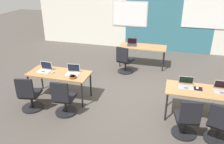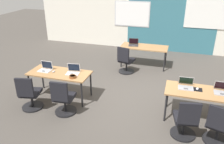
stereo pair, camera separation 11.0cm
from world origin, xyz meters
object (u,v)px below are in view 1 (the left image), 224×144
at_px(desk_near_left, 59,75).
at_px(laptop_near_right_inner, 186,85).
at_px(mouse_near_right_inner, 197,88).
at_px(laptop_near_left_inner, 73,72).
at_px(desk_far_center, 143,48).
at_px(chair_near_left_end, 30,96).
at_px(laptop_near_right_end, 222,89).
at_px(mouse_near_left_end, 53,72).
at_px(chair_far_left, 125,62).
at_px(chair_near_right_inner, 187,121).
at_px(desk_near_right, 202,93).
at_px(laptop_far_left, 132,44).
at_px(chair_near_left_inner, 64,100).
at_px(chair_near_right_end, 219,126).
at_px(laptop_near_left_end, 45,69).
at_px(snack_bowl, 73,77).

relative_size(desk_near_left, laptop_near_right_inner, 4.68).
bearing_deg(mouse_near_right_inner, laptop_near_left_inner, 179.81).
bearing_deg(desk_far_center, laptop_near_left_inner, -116.88).
xyz_separation_m(desk_far_center, chair_near_left_end, (-2.17, -3.55, -0.28)).
bearing_deg(laptop_near_right_end, mouse_near_right_inner, -178.15).
bearing_deg(desk_near_left, mouse_near_left_end, -170.25).
bearing_deg(chair_far_left, desk_far_center, -107.10).
bearing_deg(chair_near_right_inner, desk_far_center, -78.75).
relative_size(desk_near_right, laptop_far_left, 4.30).
height_order(mouse_near_left_end, chair_near_right_inner, chair_near_right_inner).
relative_size(laptop_far_left, chair_near_right_inner, 0.40).
bearing_deg(chair_near_left_end, chair_near_left_inner, 172.19).
height_order(laptop_near_left_inner, chair_near_right_end, laptop_near_left_inner).
xyz_separation_m(laptop_near_left_end, chair_near_right_end, (4.20, -0.78, -0.39)).
bearing_deg(laptop_near_right_end, chair_far_left, 143.45).
relative_size(laptop_near_right_inner, chair_near_left_inner, 0.37).
bearing_deg(snack_bowl, chair_near_left_end, -148.06).
relative_size(desk_near_right, desk_far_center, 1.00).
distance_m(desk_near_left, desk_far_center, 3.30).
xyz_separation_m(mouse_near_left_end, chair_near_left_inner, (0.61, -0.67, -0.36)).
xyz_separation_m(desk_far_center, laptop_near_left_inner, (-1.39, -2.74, 0.11)).
relative_size(laptop_near_right_inner, mouse_near_right_inner, 3.18).
xyz_separation_m(desk_near_right, chair_near_right_inner, (-0.31, -0.75, -0.28)).
relative_size(laptop_near_left_end, laptop_near_right_inner, 0.98).
relative_size(chair_near_left_end, chair_near_right_inner, 1.00).
bearing_deg(laptop_near_right_inner, desk_far_center, 114.93).
xyz_separation_m(laptop_near_right_inner, laptop_near_right_end, (0.75, -0.03, 0.00)).
distance_m(laptop_near_left_end, laptop_far_left, 3.32).
distance_m(laptop_near_left_end, snack_bowl, 0.91).
distance_m(laptop_far_left, snack_bowl, 3.15).
xyz_separation_m(desk_far_center, snack_bowl, (-1.28, -2.99, 0.10)).
xyz_separation_m(desk_near_left, desk_far_center, (1.75, 2.80, 0.00)).
bearing_deg(laptop_far_left, desk_far_center, -13.80).
bearing_deg(chair_near_right_inner, laptop_near_right_inner, -97.47).
bearing_deg(laptop_near_left_end, chair_near_left_inner, -38.26).
relative_size(mouse_near_left_end, laptop_near_right_end, 0.34).
relative_size(laptop_near_left_end, mouse_near_right_inner, 3.13).
bearing_deg(chair_near_left_end, laptop_near_left_inner, -145.15).
relative_size(laptop_far_left, laptop_near_right_end, 1.12).
distance_m(mouse_near_left_end, mouse_near_right_inner, 3.54).
bearing_deg(chair_near_left_end, desk_near_left, -130.57).
height_order(laptop_near_right_inner, chair_near_right_inner, laptop_near_right_inner).
bearing_deg(desk_far_center, chair_far_left, -121.81).
xyz_separation_m(laptop_near_right_inner, mouse_near_right_inner, (0.25, -0.04, -0.03)).
bearing_deg(laptop_near_right_inner, mouse_near_right_inner, -10.85).
bearing_deg(desk_near_left, chair_near_left_end, -119.38).
height_order(chair_far_left, chair_near_right_inner, same).
xyz_separation_m(laptop_near_left_end, chair_near_left_inner, (0.87, -0.72, -0.39)).
bearing_deg(laptop_near_right_inner, desk_near_right, -16.27).
bearing_deg(desk_far_center, mouse_near_left_end, -123.94).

